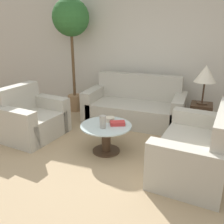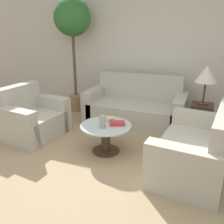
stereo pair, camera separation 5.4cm
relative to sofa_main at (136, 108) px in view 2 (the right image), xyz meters
name	(u,v)px [view 2 (the right image)]	position (x,y,z in m)	size (l,w,h in m)	color
ground_plane	(82,183)	(-0.04, -2.20, -0.28)	(14.00, 14.00, 0.00)	brown
wall_back	(144,51)	(-0.04, 0.62, 1.02)	(10.00, 0.06, 2.60)	beige
rug	(106,151)	(-0.07, -1.36, -0.28)	(3.68, 3.54, 0.01)	tan
sofa_main	(136,108)	(0.00, 0.00, 0.00)	(1.87, 0.87, 0.90)	#B2AD9E
armchair	(32,120)	(-1.48, -1.27, 0.00)	(0.92, 1.09, 0.86)	#B2AD9E
loveseat	(198,152)	(1.24, -1.43, 0.00)	(0.97, 1.51, 0.88)	#B2AD9E
coffee_table	(106,135)	(-0.07, -1.36, -0.01)	(0.75, 0.75, 0.43)	#422D1E
side_table	(201,118)	(1.21, -0.10, -0.02)	(0.36, 0.36, 0.52)	#422D1E
table_lamp	(206,75)	(1.21, -0.10, 0.75)	(0.36, 0.36, 0.66)	#422D1E
potted_plant	(72,25)	(-1.42, 0.18, 1.52)	(0.74, 0.74, 2.31)	#93704C
vase	(102,122)	(-0.07, -1.47, 0.24)	(0.09, 0.09, 0.18)	#9E998E
bowl	(109,119)	(-0.08, -1.20, 0.18)	(0.15, 0.15, 0.07)	beige
book_stack	(117,123)	(0.09, -1.30, 0.17)	(0.24, 0.20, 0.05)	#BC3333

